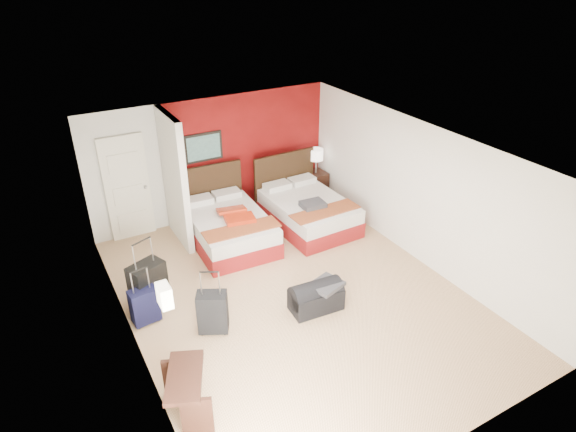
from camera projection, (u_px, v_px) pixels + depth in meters
ground at (293, 295)px, 8.06m from camera, size 6.50×6.50×0.00m
room_walls at (174, 212)px, 7.94m from camera, size 5.02×6.52×2.50m
red_accent_panel at (247, 152)px, 10.26m from camera, size 3.50×0.04×2.50m
partition_wall at (175, 180)px, 9.03m from camera, size 0.12×1.20×2.50m
entry_door at (127, 188)px, 9.26m from camera, size 0.82×0.06×2.05m
bed_left at (229, 230)px, 9.36m from camera, size 1.44×2.00×0.58m
bed_right at (309, 213)px, 9.95m from camera, size 1.41×1.97×0.58m
red_suitcase_open at (236, 215)px, 9.17m from camera, size 0.66×0.82×0.09m
jacket_bundle at (313, 205)px, 9.52m from camera, size 0.47×0.39×0.11m
nightstand at (315, 185)px, 11.08m from camera, size 0.46×0.46×0.62m
table_lamp at (316, 161)px, 10.80m from camera, size 0.36×0.36×0.54m
suitcase_black at (149, 288)px, 7.58m from camera, size 0.61×0.50×0.79m
suitcase_charcoal at (213, 314)px, 7.16m from camera, size 0.50×0.44×0.64m
suitcase_navy at (145, 307)px, 7.36m from camera, size 0.43×0.29×0.56m
duffel_bag at (316, 298)px, 7.66m from camera, size 0.83×0.48×0.40m
jacket_draped at (326, 285)px, 7.58m from camera, size 0.57×0.52×0.06m
desk at (187, 396)px, 5.83m from camera, size 0.68×0.89×0.66m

